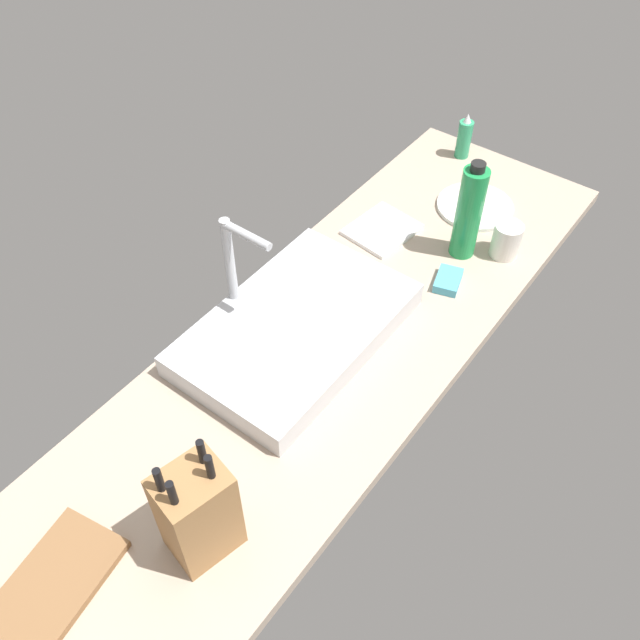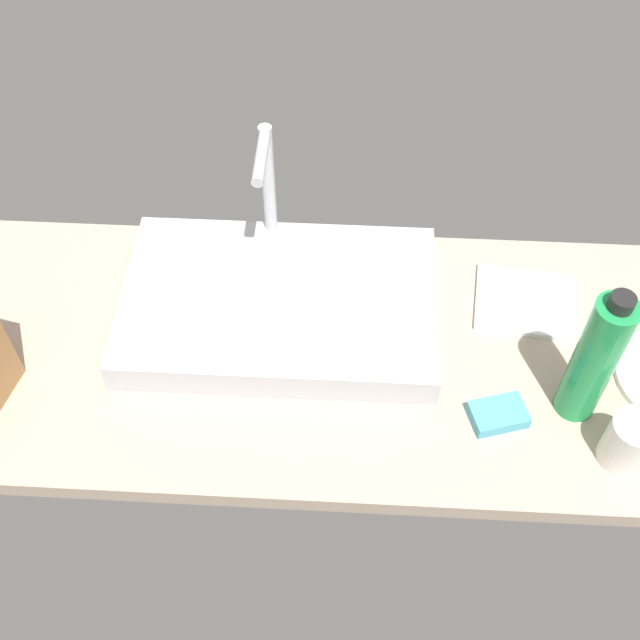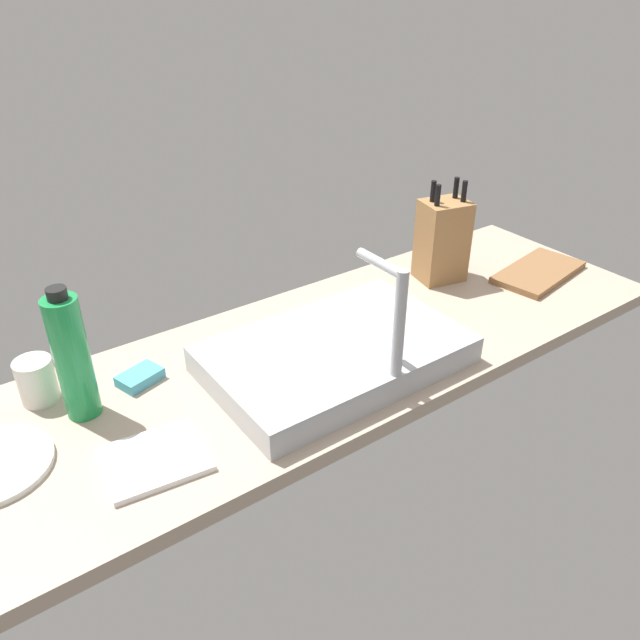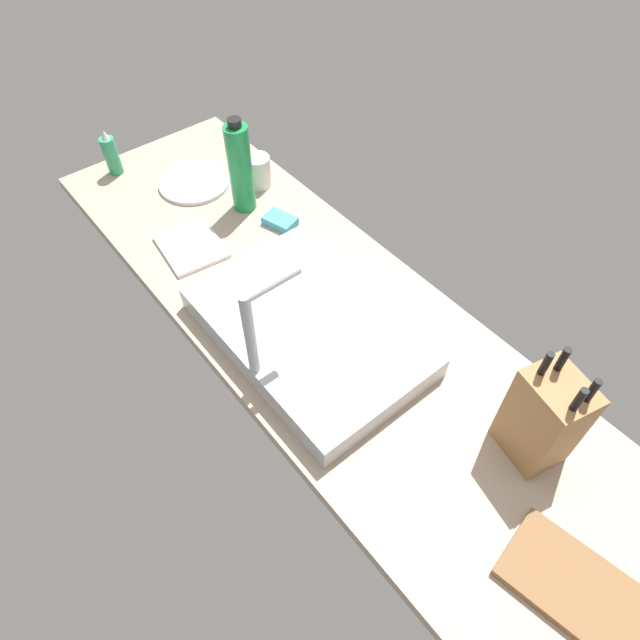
% 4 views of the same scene
% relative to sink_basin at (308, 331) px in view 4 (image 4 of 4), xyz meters
% --- Properties ---
extents(countertop_slab, '(1.92, 0.57, 0.04)m').
position_rel_sink_basin_xyz_m(countertop_slab, '(0.02, -0.07, -0.05)').
color(countertop_slab, tan).
rests_on(countertop_slab, ground).
extents(sink_basin, '(0.56, 0.35, 0.06)m').
position_rel_sink_basin_xyz_m(sink_basin, '(0.00, 0.00, 0.00)').
color(sink_basin, '#B7BABF').
rests_on(sink_basin, countertop_slab).
extents(faucet, '(0.06, 0.14, 0.29)m').
position_rel_sink_basin_xyz_m(faucet, '(-0.03, 0.15, 0.14)').
color(faucet, '#B7BABF').
rests_on(faucet, countertop_slab).
extents(knife_block, '(0.14, 0.12, 0.28)m').
position_rel_sink_basin_xyz_m(knife_block, '(-0.50, -0.18, 0.08)').
color(knife_block, '#9E7042').
rests_on(knife_block, countertop_slab).
extents(cutting_board, '(0.31, 0.20, 0.02)m').
position_rel_sink_basin_xyz_m(cutting_board, '(-0.74, -0.03, -0.02)').
color(cutting_board, brown).
rests_on(cutting_board, countertop_slab).
extents(soap_bottle, '(0.04, 0.04, 0.15)m').
position_rel_sink_basin_xyz_m(soap_bottle, '(0.90, 0.06, 0.03)').
color(soap_bottle, '#2D9966').
rests_on(soap_bottle, countertop_slab).
extents(water_bottle, '(0.07, 0.07, 0.28)m').
position_rel_sink_basin_xyz_m(water_bottle, '(0.51, -0.16, 0.10)').
color(water_bottle, '#1E8E47').
rests_on(water_bottle, countertop_slab).
extents(dinner_plate, '(0.22, 0.22, 0.01)m').
position_rel_sink_basin_xyz_m(dinner_plate, '(0.69, -0.10, -0.03)').
color(dinner_plate, silver).
rests_on(dinner_plate, countertop_slab).
extents(dish_towel, '(0.20, 0.17, 0.01)m').
position_rel_sink_basin_xyz_m(dish_towel, '(0.45, 0.05, -0.03)').
color(dish_towel, white).
rests_on(dish_towel, countertop_slab).
extents(coffee_mug, '(0.08, 0.08, 0.10)m').
position_rel_sink_basin_xyz_m(coffee_mug, '(0.57, -0.26, 0.02)').
color(coffee_mug, silver).
rests_on(coffee_mug, countertop_slab).
extents(dish_sponge, '(0.10, 0.08, 0.02)m').
position_rel_sink_basin_xyz_m(dish_sponge, '(0.38, -0.20, -0.02)').
color(dish_sponge, '#4CA3BC').
rests_on(dish_sponge, countertop_slab).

